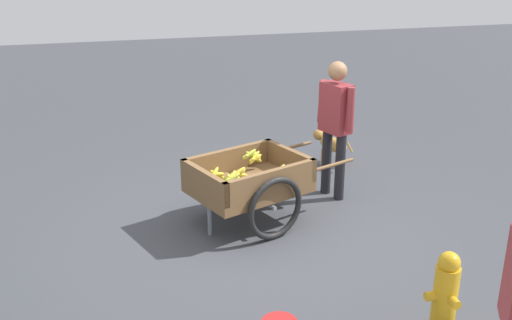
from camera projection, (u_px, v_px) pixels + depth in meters
ground_plane at (261, 236)px, 5.98m from camera, size 24.00×24.00×0.00m
fruit_cart at (249, 183)px, 6.11m from camera, size 1.81×1.30×0.70m
vendor_person at (335, 118)px, 6.57m from camera, size 0.31×0.52×1.53m
dog at (331, 144)px, 7.74m from camera, size 0.35×0.63×0.40m
fire_hydrant at (445, 293)px, 4.43m from camera, size 0.25×0.25×0.67m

